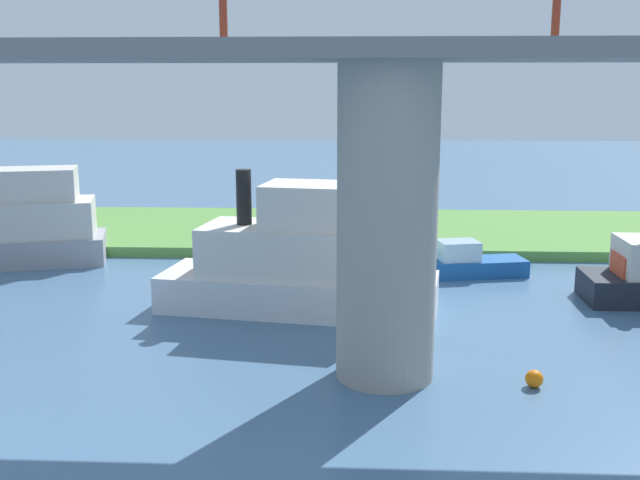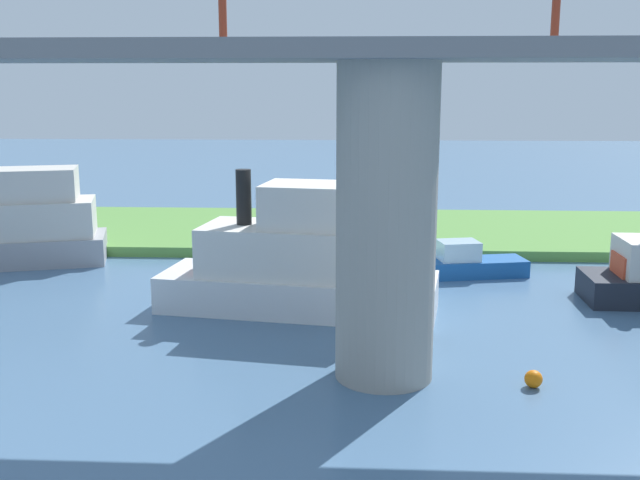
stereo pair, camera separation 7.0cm
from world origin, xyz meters
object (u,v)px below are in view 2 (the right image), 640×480
(mooring_post, at_px, (237,235))
(pontoon_yellow, at_px, (5,226))
(riverboat_paddlewheel, at_px, (307,260))
(bridge_pylon, at_px, (386,225))
(person_on_bank, at_px, (222,230))
(skiff_small, at_px, (468,263))
(marker_buoy, at_px, (533,379))

(mooring_post, distance_m, pontoon_yellow, 10.89)
(mooring_post, height_order, riverboat_paddlewheel, riverboat_paddlewheel)
(bridge_pylon, xyz_separation_m, pontoon_yellow, (17.24, -12.85, -2.63))
(person_on_bank, relative_size, mooring_post, 1.63)
(bridge_pylon, relative_size, mooring_post, 10.45)
(bridge_pylon, relative_size, person_on_bank, 6.40)
(person_on_bank, xyz_separation_m, riverboat_paddlewheel, (-4.88, 9.29, 0.74))
(bridge_pylon, bearing_deg, mooring_post, -66.69)
(bridge_pylon, relative_size, skiff_small, 1.79)
(pontoon_yellow, bearing_deg, bridge_pylon, 143.30)
(skiff_small, bearing_deg, marker_buoy, 90.16)
(riverboat_paddlewheel, xyz_separation_m, skiff_small, (-6.74, -5.50, -1.37))
(marker_buoy, bearing_deg, bridge_pylon, -8.85)
(pontoon_yellow, bearing_deg, person_on_bank, -164.40)
(person_on_bank, xyz_separation_m, mooring_post, (-0.72, -0.18, -0.28))
(person_on_bank, bearing_deg, skiff_small, 161.91)
(bridge_pylon, xyz_separation_m, mooring_post, (6.78, -15.75, -3.52))
(person_on_bank, relative_size, riverboat_paddlewheel, 0.13)
(skiff_small, bearing_deg, pontoon_yellow, -2.89)
(person_on_bank, distance_m, marker_buoy, 19.98)
(bridge_pylon, distance_m, riverboat_paddlewheel, 7.25)
(person_on_bank, height_order, mooring_post, person_on_bank)
(bridge_pylon, xyz_separation_m, marker_buoy, (-4.14, 0.64, -4.20))
(person_on_bank, relative_size, pontoon_yellow, 0.14)
(mooring_post, xyz_separation_m, riverboat_paddlewheel, (-4.16, 9.47, 1.01))
(person_on_bank, bearing_deg, riverboat_paddlewheel, 117.70)
(mooring_post, relative_size, pontoon_yellow, 0.08)
(riverboat_paddlewheel, height_order, pontoon_yellow, riverboat_paddlewheel)
(marker_buoy, bearing_deg, pontoon_yellow, -32.26)
(skiff_small, height_order, marker_buoy, skiff_small)
(skiff_small, bearing_deg, person_on_bank, -18.09)
(person_on_bank, relative_size, skiff_small, 0.28)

